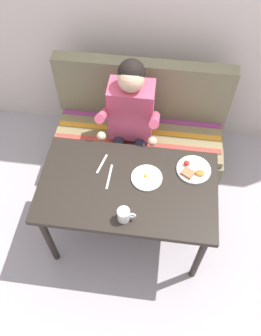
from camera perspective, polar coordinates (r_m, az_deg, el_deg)
name	(u,v)px	position (r m, az deg, el deg)	size (l,w,h in m)	color
ground_plane	(128,232)	(2.97, -0.38, -10.37)	(8.00, 8.00, 0.00)	#A2999D
back_wall	(150,1)	(2.87, 3.20, 25.68)	(4.40, 0.10, 2.60)	beige
table	(128,192)	(2.40, -0.46, -3.90)	(1.20, 0.70, 0.73)	black
couch	(139,137)	(3.10, 1.47, 5.10)	(1.44, 0.56, 1.00)	#6E694E
person	(130,119)	(2.68, -0.07, 8.05)	(0.45, 0.61, 1.21)	#C04662
plate_breakfast	(193,170)	(2.42, 10.19, -0.29)	(0.24, 0.24, 0.05)	white
plate_eggs	(147,178)	(2.35, 2.67, -1.59)	(0.21, 0.21, 0.04)	white
coffee_mug	(124,215)	(2.16, -1.06, -7.66)	(0.12, 0.08, 0.10)	white
fork	(102,164)	(2.43, -4.69, 0.69)	(0.01, 0.17, 0.01)	silver
knife	(109,177)	(2.37, -3.49, -1.42)	(0.01, 0.20, 0.01)	silver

